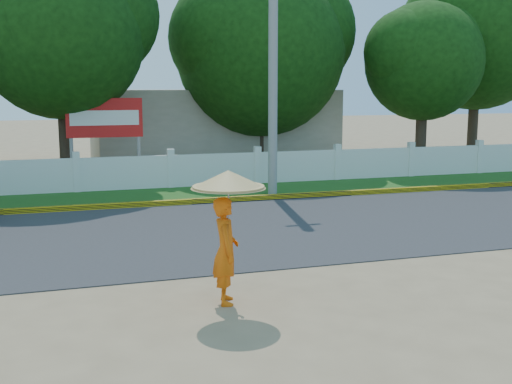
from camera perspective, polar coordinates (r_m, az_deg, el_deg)
ground at (r=10.84m, az=3.26°, el=-8.43°), size 120.00×120.00×0.00m
road at (r=14.98m, az=-2.93°, el=-3.40°), size 60.00×7.00×0.02m
grass_verge at (r=20.01m, az=-6.79°, el=-0.23°), size 60.00×3.50×0.03m
curb at (r=18.36m, az=-5.78°, el=-0.86°), size 40.00×0.18×0.16m
fence at (r=21.34m, az=-7.57°, el=1.80°), size 40.00×0.10×1.10m
building_near at (r=28.49m, az=-4.10°, el=5.84°), size 10.00×6.00×3.20m
utility_pole at (r=19.60m, az=1.51°, el=9.83°), size 0.28×0.28×6.97m
monk_with_parasol at (r=9.74m, az=-2.60°, el=-2.26°), size 1.14×1.14×2.07m
billboard at (r=22.03m, az=-13.30°, el=6.02°), size 2.50×0.13×2.95m
tree_row at (r=24.58m, az=-6.89°, el=13.00°), size 35.03×8.05×8.73m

